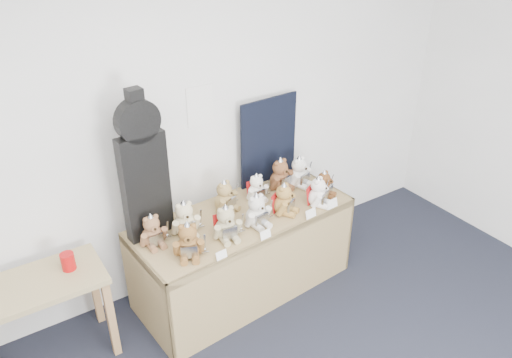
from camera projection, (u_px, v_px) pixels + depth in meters
room_shell at (200, 106)px, 3.59m from camera, size 6.00×6.00×6.00m
display_table at (249, 236)px, 3.74m from camera, size 1.72×0.82×0.70m
side_table at (41, 297)px, 3.16m from camera, size 0.81×0.45×0.67m
guitar_case at (143, 168)px, 3.25m from camera, size 0.33×0.13×1.06m
navy_board at (269, 141)px, 4.00m from camera, size 0.54×0.05×0.72m
red_cup at (68, 261)px, 3.18m from camera, size 0.09×0.09×0.12m
teddy_front_far_left at (188, 242)px, 3.23m from camera, size 0.23×0.23×0.29m
teddy_front_left at (226, 224)px, 3.41m from camera, size 0.23×0.20×0.29m
teddy_front_centre at (257, 212)px, 3.54m from camera, size 0.23×0.19×0.28m
teddy_front_right at (284, 200)px, 3.69m from camera, size 0.23×0.22×0.27m
teddy_front_far_right at (318, 193)px, 3.79m from camera, size 0.22×0.21×0.26m
teddy_front_end at (324, 185)px, 3.90m from camera, size 0.20×0.19×0.24m
teddy_back_left at (185, 220)px, 3.45m from camera, size 0.23×0.20×0.29m
teddy_back_centre_left at (225, 197)px, 3.72m from camera, size 0.23×0.22×0.27m
teddy_back_centre_right at (257, 188)px, 3.86m from camera, size 0.20×0.17×0.24m
teddy_back_right at (281, 175)px, 4.00m from camera, size 0.25×0.21×0.29m
teddy_back_end at (299, 173)px, 4.05m from camera, size 0.24×0.22×0.28m
teddy_back_far_left at (153, 232)px, 3.34m from camera, size 0.21×0.17×0.26m
entry_card_a at (221, 255)px, 3.24m from camera, size 0.08×0.02×0.06m
entry_card_b at (266, 234)px, 3.44m from camera, size 0.09×0.03×0.06m
entry_card_c at (311, 214)px, 3.66m from camera, size 0.10×0.03×0.07m
entry_card_d at (332, 204)px, 3.78m from camera, size 0.10×0.03×0.07m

